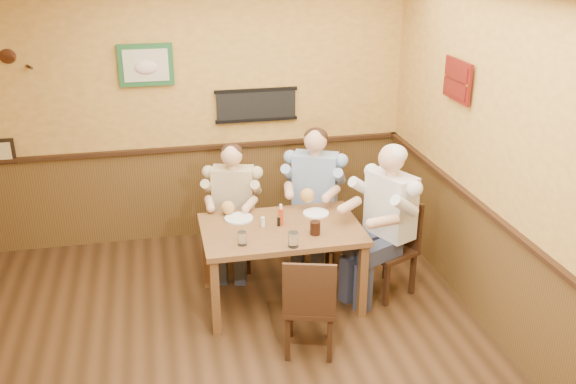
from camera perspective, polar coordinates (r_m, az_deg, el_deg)
name	(u,v)px	position (r m, az deg, el deg)	size (l,w,h in m)	color
room	(201,161)	(4.50, -7.70, 2.78)	(5.02, 5.03, 2.81)	black
dining_table	(281,236)	(5.68, -0.60, -3.97)	(1.40, 0.90, 0.75)	brown
chair_back_left	(234,229)	(6.41, -4.79, -3.30)	(0.38, 0.38, 0.82)	#351F11
chair_back_right	(315,220)	(6.52, 2.37, -2.47)	(0.41, 0.41, 0.89)	#351F11
chair_right_end	(388,248)	(5.98, 8.87, -4.96)	(0.42, 0.42, 0.92)	#351F11
chair_near_side	(310,302)	(5.16, 1.95, -9.74)	(0.41, 0.41, 0.88)	#351F11
diner_tan_shirt	(234,213)	(6.34, -4.84, -1.88)	(0.54, 0.54, 1.17)	beige
diner_blue_polo	(315,202)	(6.44, 2.40, -0.94)	(0.58, 0.58, 1.26)	#8099C1
diner_white_elder	(389,229)	(5.90, 8.99, -3.27)	(0.60, 0.60, 1.31)	silver
water_glass_left	(242,238)	(5.33, -4.09, -4.13)	(0.08, 0.08, 0.12)	white
water_glass_mid	(293,240)	(5.28, 0.48, -4.25)	(0.09, 0.09, 0.13)	white
cola_tumbler	(315,228)	(5.49, 2.43, -3.21)	(0.09, 0.09, 0.12)	black
hot_sauce_bottle	(281,216)	(5.64, -0.64, -2.14)	(0.04, 0.04, 0.18)	#B23813
salt_shaker	(263,222)	(5.63, -2.24, -2.68)	(0.04, 0.04, 0.09)	silver
pepper_shaker	(279,222)	(5.65, -0.82, -2.66)	(0.03, 0.03, 0.08)	black
plate_far_left	(239,218)	(5.81, -4.40, -2.34)	(0.26, 0.26, 0.02)	silver
plate_far_right	(316,213)	(5.90, 2.50, -1.89)	(0.24, 0.24, 0.02)	white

